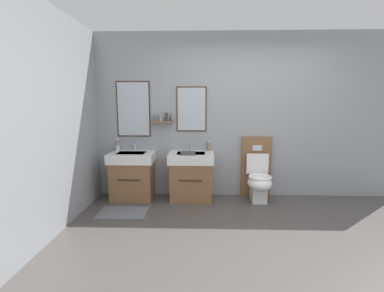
# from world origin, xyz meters

# --- Properties ---
(ground_plane) EXTENTS (6.31, 4.79, 0.10)m
(ground_plane) POSITION_xyz_m (0.00, 0.00, -0.05)
(ground_plane) COLOR #4C4744
(ground_plane) RESTS_ON ground
(wall_back) EXTENTS (5.11, 0.27, 2.65)m
(wall_back) POSITION_xyz_m (-0.02, 1.73, 1.33)
(wall_back) COLOR #999EA3
(wall_back) RESTS_ON ground
(wall_left) EXTENTS (0.12, 3.59, 2.65)m
(wall_left) POSITION_xyz_m (-2.50, 0.00, 1.32)
(wall_left) COLOR #999EA3
(wall_left) RESTS_ON ground
(bath_mat) EXTENTS (0.68, 0.44, 0.01)m
(bath_mat) POSITION_xyz_m (-1.84, 0.86, 0.01)
(bath_mat) COLOR slate
(bath_mat) RESTS_ON ground
(vanity_sink_left) EXTENTS (0.71, 0.51, 0.76)m
(vanity_sink_left) POSITION_xyz_m (-1.84, 1.46, 0.40)
(vanity_sink_left) COLOR brown
(vanity_sink_left) RESTS_ON ground
(tap_on_left_sink) EXTENTS (0.03, 0.13, 0.11)m
(tap_on_left_sink) POSITION_xyz_m (-1.84, 1.65, 0.83)
(tap_on_left_sink) COLOR silver
(tap_on_left_sink) RESTS_ON vanity_sink_left
(vanity_sink_right) EXTENTS (0.71, 0.51, 0.76)m
(vanity_sink_right) POSITION_xyz_m (-0.89, 1.46, 0.40)
(vanity_sink_right) COLOR brown
(vanity_sink_right) RESTS_ON ground
(tap_on_right_sink) EXTENTS (0.03, 0.13, 0.11)m
(tap_on_right_sink) POSITION_xyz_m (-0.89, 1.65, 0.83)
(tap_on_right_sink) COLOR silver
(tap_on_right_sink) RESTS_ON vanity_sink_right
(toilet) EXTENTS (0.48, 0.62, 1.00)m
(toilet) POSITION_xyz_m (0.17, 1.47, 0.38)
(toilet) COLOR brown
(toilet) RESTS_ON ground
(toothbrush_cup) EXTENTS (0.07, 0.07, 0.21)m
(toothbrush_cup) POSITION_xyz_m (-2.11, 1.63, 0.82)
(toothbrush_cup) COLOR silver
(toothbrush_cup) RESTS_ON vanity_sink_left
(soap_dispenser) EXTENTS (0.06, 0.06, 0.17)m
(soap_dispenser) POSITION_xyz_m (-0.61, 1.64, 0.84)
(soap_dispenser) COLOR gray
(soap_dispenser) RESTS_ON vanity_sink_right
(folded_hand_towel) EXTENTS (0.22, 0.16, 0.04)m
(folded_hand_towel) POSITION_xyz_m (-0.93, 1.31, 0.78)
(folded_hand_towel) COLOR #47474C
(folded_hand_towel) RESTS_ON vanity_sink_right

